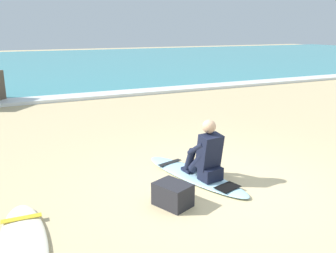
{
  "coord_description": "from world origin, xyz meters",
  "views": [
    {
      "loc": [
        -2.87,
        -4.13,
        2.35
      ],
      "look_at": [
        -0.09,
        1.77,
        0.55
      ],
      "focal_mm": 38.1,
      "sensor_mm": 36.0,
      "label": 1
    }
  ],
  "objects_px": {
    "surfer_seated": "(206,155)",
    "beach_bag": "(173,194)",
    "surfboard_spare_near": "(23,246)",
    "surfboard_main": "(194,175)"
  },
  "relations": [
    {
      "from": "surfer_seated",
      "to": "surfboard_spare_near",
      "type": "bearing_deg",
      "value": -165.9
    },
    {
      "from": "surfboard_main",
      "to": "surfboard_spare_near",
      "type": "distance_m",
      "value": 2.82
    },
    {
      "from": "surfboard_spare_near",
      "to": "surfer_seated",
      "type": "bearing_deg",
      "value": 14.1
    },
    {
      "from": "surfboard_spare_near",
      "to": "beach_bag",
      "type": "distance_m",
      "value": 1.95
    },
    {
      "from": "surfboard_main",
      "to": "surfer_seated",
      "type": "bearing_deg",
      "value": -70.58
    },
    {
      "from": "surfboard_main",
      "to": "beach_bag",
      "type": "height_order",
      "value": "beach_bag"
    },
    {
      "from": "surfer_seated",
      "to": "surfboard_spare_near",
      "type": "relative_size",
      "value": 0.46
    },
    {
      "from": "surfer_seated",
      "to": "surfboard_spare_near",
      "type": "xyz_separation_m",
      "value": [
        -2.75,
        -0.69,
        -0.4
      ]
    },
    {
      "from": "surfer_seated",
      "to": "surfboard_main",
      "type": "bearing_deg",
      "value": 109.42
    },
    {
      "from": "surfer_seated",
      "to": "beach_bag",
      "type": "relative_size",
      "value": 1.97
    }
  ]
}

